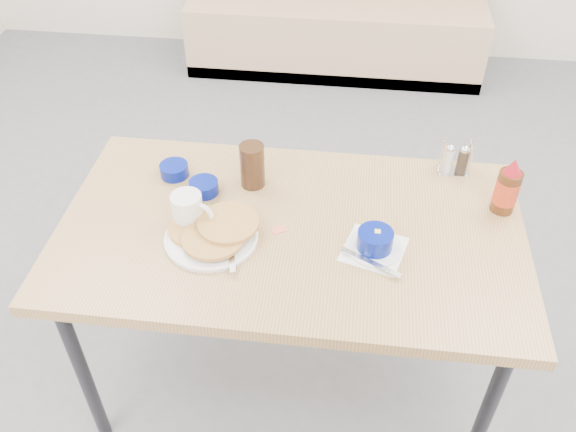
# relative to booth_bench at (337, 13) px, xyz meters

# --- Properties ---
(booth_bench) EXTENTS (1.90, 0.56, 1.22)m
(booth_bench) POSITION_rel_booth_bench_xyz_m (0.00, 0.00, 0.00)
(booth_bench) COLOR tan
(booth_bench) RESTS_ON ground
(dining_table) EXTENTS (1.40, 0.80, 0.76)m
(dining_table) POSITION_rel_booth_bench_xyz_m (0.00, -2.53, 0.35)
(dining_table) COLOR tan
(dining_table) RESTS_ON ground
(pancake_plate) EXTENTS (0.27, 0.28, 0.05)m
(pancake_plate) POSITION_rel_booth_bench_xyz_m (-0.22, -2.61, 0.43)
(pancake_plate) COLOR white
(pancake_plate) RESTS_ON dining_table
(coffee_mug) EXTENTS (0.13, 0.09, 0.10)m
(coffee_mug) POSITION_rel_booth_bench_xyz_m (-0.30, -2.55, 0.46)
(coffee_mug) COLOR white
(coffee_mug) RESTS_ON dining_table
(grits_setting) EXTENTS (0.21, 0.22, 0.07)m
(grits_setting) POSITION_rel_booth_bench_xyz_m (0.25, -2.60, 0.44)
(grits_setting) COLOR white
(grits_setting) RESTS_ON dining_table
(creamer_bowl) EXTENTS (0.09, 0.09, 0.04)m
(creamer_bowl) POSITION_rel_booth_bench_xyz_m (-0.41, -2.33, 0.43)
(creamer_bowl) COLOR navy
(creamer_bowl) RESTS_ON dining_table
(butter_bowl) EXTENTS (0.09, 0.09, 0.04)m
(butter_bowl) POSITION_rel_booth_bench_xyz_m (-0.30, -2.40, 0.43)
(butter_bowl) COLOR navy
(butter_bowl) RESTS_ON dining_table
(amber_tumbler) EXTENTS (0.10, 0.10, 0.15)m
(amber_tumbler) POSITION_rel_booth_bench_xyz_m (-0.15, -2.34, 0.48)
(amber_tumbler) COLOR #351F11
(amber_tumbler) RESTS_ON dining_table
(condiment_caddy) EXTENTS (0.10, 0.06, 0.12)m
(condiment_caddy) POSITION_rel_booth_bench_xyz_m (0.51, -2.19, 0.45)
(condiment_caddy) COLOR silver
(condiment_caddy) RESTS_ON dining_table
(syrup_bottle) EXTENTS (0.07, 0.07, 0.19)m
(syrup_bottle) POSITION_rel_booth_bench_xyz_m (0.64, -2.37, 0.49)
(syrup_bottle) COLOR #47230F
(syrup_bottle) RESTS_ON dining_table
(sugar_wrapper) EXTENTS (0.05, 0.05, 0.00)m
(sugar_wrapper) POSITION_rel_booth_bench_xyz_m (-0.03, -2.55, 0.41)
(sugar_wrapper) COLOR #F05E50
(sugar_wrapper) RESTS_ON dining_table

